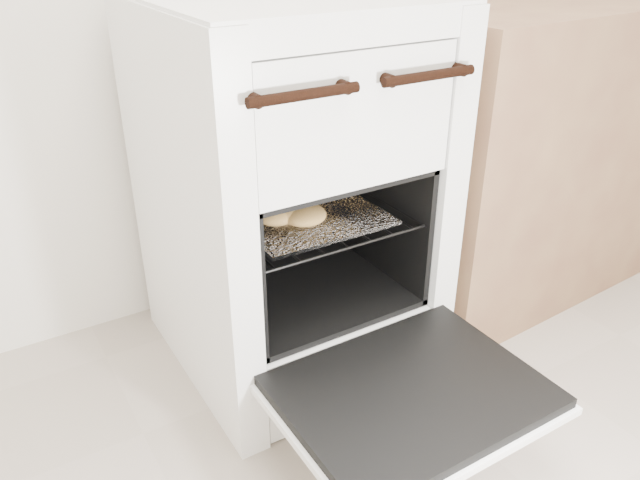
{
  "coord_description": "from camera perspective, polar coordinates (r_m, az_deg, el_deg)",
  "views": [
    {
      "loc": [
        -0.55,
        -0.14,
        1.1
      ],
      "look_at": [
        0.14,
        1.01,
        0.41
      ],
      "focal_mm": 35.0,
      "sensor_mm": 36.0,
      "label": 1
    }
  ],
  "objects": [
    {
      "name": "counter",
      "position": [
        2.08,
        16.63,
        7.74
      ],
      "size": [
        0.92,
        0.64,
        0.89
      ],
      "primitive_type": "cube",
      "rotation": [
        0.0,
        0.0,
        0.06
      ],
      "color": "brown",
      "rests_on": "ground"
    },
    {
      "name": "baked_rolls",
      "position": [
        1.54,
        -2.58,
        3.38
      ],
      "size": [
        0.31,
        0.28,
        0.05
      ],
      "color": "#B9844A",
      "rests_on": "foil_sheet"
    },
    {
      "name": "oven_rack",
      "position": [
        1.55,
        -1.58,
        2.32
      ],
      "size": [
        0.45,
        0.43,
        0.01
      ],
      "color": "black",
      "rests_on": "stove"
    },
    {
      "name": "stove",
      "position": [
        1.6,
        -2.81,
        3.74
      ],
      "size": [
        0.62,
        0.69,
        0.95
      ],
      "color": "silver",
      "rests_on": "ground"
    },
    {
      "name": "oven_door",
      "position": [
        1.37,
        8.33,
        -13.81
      ],
      "size": [
        0.56,
        0.43,
        0.04
      ],
      "color": "black",
      "rests_on": "stove"
    },
    {
      "name": "foil_sheet",
      "position": [
        1.54,
        -1.2,
        2.25
      ],
      "size": [
        0.35,
        0.31,
        0.01
      ],
      "primitive_type": "cube",
      "color": "white",
      "rests_on": "oven_rack"
    }
  ]
}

